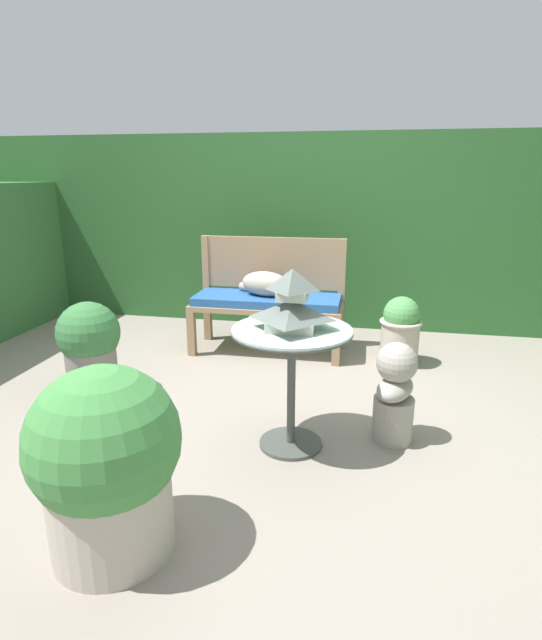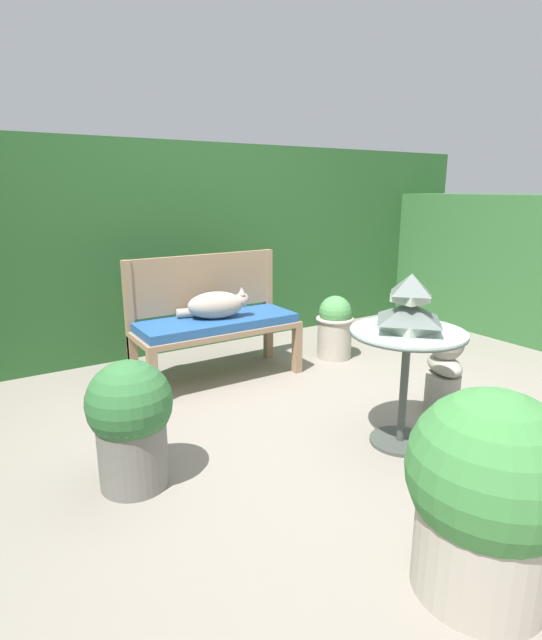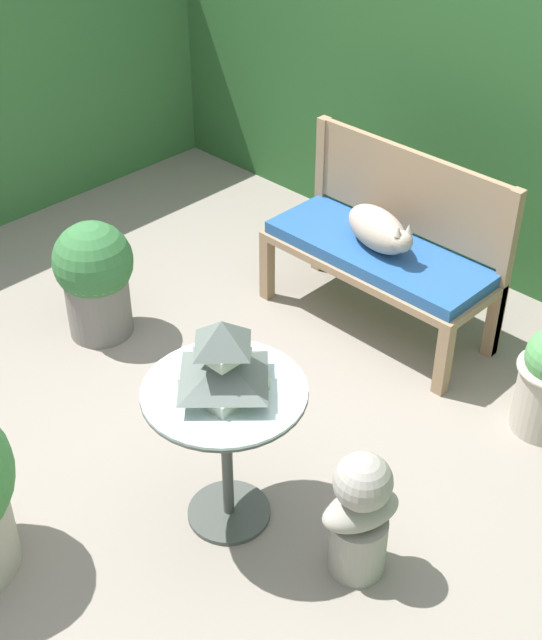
% 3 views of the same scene
% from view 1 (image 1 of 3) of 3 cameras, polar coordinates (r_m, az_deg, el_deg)
% --- Properties ---
extents(ground, '(30.00, 30.00, 0.00)m').
position_cam_1_polar(ground, '(3.08, -1.21, -10.93)').
color(ground, gray).
extents(foliage_hedge_back, '(6.40, 0.82, 1.77)m').
position_cam_1_polar(foliage_hedge_back, '(5.09, 4.45, 10.36)').
color(foliage_hedge_back, '#285628').
rests_on(foliage_hedge_back, ground).
extents(garden_bench, '(1.21, 0.48, 0.47)m').
position_cam_1_polar(garden_bench, '(4.03, -0.43, 1.79)').
color(garden_bench, '#937556').
rests_on(garden_bench, ground).
extents(bench_backrest, '(1.21, 0.06, 0.91)m').
position_cam_1_polar(bench_backrest, '(4.18, 0.17, 5.75)').
color(bench_backrest, '#937556').
rests_on(bench_backrest, ground).
extents(cat, '(0.49, 0.34, 0.22)m').
position_cam_1_polar(cat, '(3.98, -0.53, 4.15)').
color(cat, '#A89989').
rests_on(cat, garden_bench).
extents(patio_table, '(0.62, 0.62, 0.66)m').
position_cam_1_polar(patio_table, '(2.57, 2.37, -4.06)').
color(patio_table, '#424742').
rests_on(patio_table, ground).
extents(pagoda_birdhouse, '(0.32, 0.32, 0.31)m').
position_cam_1_polar(pagoda_birdhouse, '(2.48, 2.45, 1.85)').
color(pagoda_birdhouse, '#B2BCA8').
rests_on(pagoda_birdhouse, patio_table).
extents(garden_bust, '(0.27, 0.35, 0.56)m').
position_cam_1_polar(garden_bust, '(2.78, 13.95, -8.01)').
color(garden_bust, gray).
rests_on(garden_bust, ground).
extents(potted_plant_bench_right, '(0.32, 0.32, 0.53)m').
position_cam_1_polar(potted_plant_bench_right, '(3.91, 14.57, -1.16)').
color(potted_plant_bench_right, '#ADA393').
rests_on(potted_plant_bench_right, ground).
extents(potted_plant_table_near, '(0.57, 0.57, 0.75)m').
position_cam_1_polar(potted_plant_table_near, '(2.02, -18.30, -15.11)').
color(potted_plant_table_near, '#ADA393').
rests_on(potted_plant_table_near, ground).
extents(potted_plant_patio_mid, '(0.40, 0.40, 0.63)m').
position_cam_1_polar(potted_plant_patio_mid, '(3.45, -20.01, -2.80)').
color(potted_plant_patio_mid, slate).
rests_on(potted_plant_patio_mid, ground).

